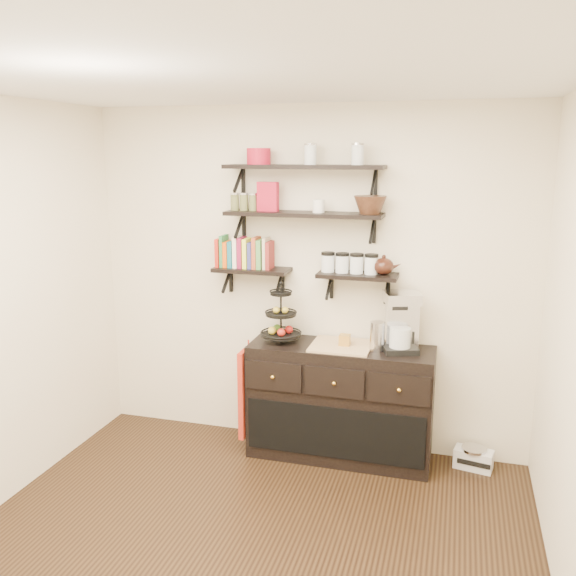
{
  "coord_description": "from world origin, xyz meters",
  "views": [
    {
      "loc": [
        1.14,
        -2.83,
        2.33
      ],
      "look_at": [
        0.01,
        1.15,
        1.41
      ],
      "focal_mm": 38.0,
      "sensor_mm": 36.0,
      "label": 1
    }
  ],
  "objects_px": {
    "fruit_stand": "(281,322)",
    "sideboard": "(340,402)",
    "coffee_maker": "(401,323)",
    "radio": "(473,458)"
  },
  "relations": [
    {
      "from": "fruit_stand",
      "to": "sideboard",
      "type": "bearing_deg",
      "value": -0.36
    },
    {
      "from": "sideboard",
      "to": "fruit_stand",
      "type": "bearing_deg",
      "value": 179.64
    },
    {
      "from": "coffee_maker",
      "to": "radio",
      "type": "bearing_deg",
      "value": -14.12
    },
    {
      "from": "coffee_maker",
      "to": "radio",
      "type": "relative_size",
      "value": 1.49
    },
    {
      "from": "sideboard",
      "to": "fruit_stand",
      "type": "xyz_separation_m",
      "value": [
        -0.47,
        0.0,
        0.6
      ]
    },
    {
      "from": "fruit_stand",
      "to": "radio",
      "type": "distance_m",
      "value": 1.78
    },
    {
      "from": "coffee_maker",
      "to": "radio",
      "type": "xyz_separation_m",
      "value": [
        0.58,
        0.05,
        -1.03
      ]
    },
    {
      "from": "fruit_stand",
      "to": "coffee_maker",
      "type": "height_order",
      "value": "fruit_stand"
    },
    {
      "from": "radio",
      "to": "coffee_maker",
      "type": "bearing_deg",
      "value": -163.94
    },
    {
      "from": "fruit_stand",
      "to": "coffee_maker",
      "type": "distance_m",
      "value": 0.91
    }
  ]
}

